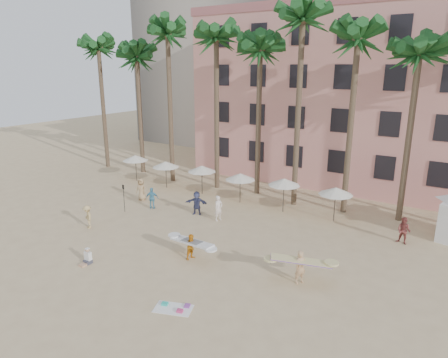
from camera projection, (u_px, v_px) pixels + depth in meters
The scene contains 10 objects.
ground at pixel (145, 265), 23.04m from camera, with size 120.00×120.00×0.00m, color #D1B789.
pink_hotel at pixel (384, 99), 38.20m from camera, with size 35.00×14.00×16.00m, color #EE9E91.
palm_row at pixel (274, 41), 31.34m from camera, with size 44.40×5.40×16.30m.
umbrella_row at pixel (220, 172), 34.06m from camera, with size 22.50×2.70×2.73m.
beach_towel at pixel (175, 308), 18.94m from camera, with size 2.03×1.56×0.14m.
carrier_yellow at pixel (301, 265), 20.92m from camera, with size 3.16×1.99×1.83m.
carrier_white at pixel (192, 246), 23.60m from camera, with size 3.08×1.12×1.56m.
beachgoers at pixel (193, 206), 29.99m from camera, with size 21.39×10.26×1.91m.
paddle at pixel (124, 195), 31.05m from camera, with size 0.18×0.04×2.23m.
seated_man at pixel (87, 259), 23.15m from camera, with size 0.42×0.73×0.95m.
Camera 1 is at (15.12, -14.98, 11.12)m, focal length 32.00 mm.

